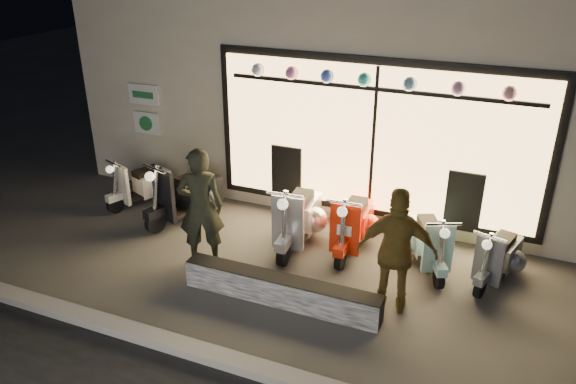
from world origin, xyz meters
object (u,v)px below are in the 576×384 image
(woman, at_px, (397,252))
(scooter_silver, at_px, (299,216))
(scooter_red, at_px, (354,222))
(man, at_px, (201,207))
(graffiti_barrier, at_px, (281,290))

(woman, bearing_deg, scooter_silver, -44.43)
(scooter_red, distance_m, man, 2.43)
(man, bearing_deg, scooter_red, -170.97)
(graffiti_barrier, distance_m, woman, 1.64)
(woman, bearing_deg, graffiti_barrier, 7.25)
(scooter_red, relative_size, woman, 0.82)
(scooter_red, distance_m, woman, 1.78)
(man, distance_m, woman, 2.92)
(man, xyz_separation_m, woman, (2.92, -0.07, -0.05))
(graffiti_barrier, distance_m, scooter_silver, 1.76)
(scooter_silver, xyz_separation_m, scooter_red, (0.86, 0.17, -0.03))
(graffiti_barrier, xyz_separation_m, woman, (1.42, 0.45, 0.68))
(graffiti_barrier, bearing_deg, man, 160.80)
(scooter_red, bearing_deg, man, -147.31)
(scooter_silver, relative_size, woman, 0.88)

